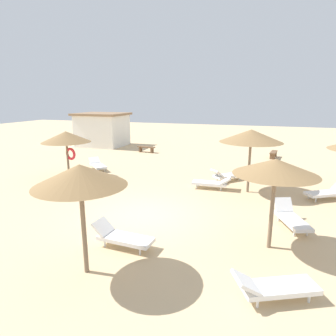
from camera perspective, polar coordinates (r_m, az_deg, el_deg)
ground_plane at (r=11.43m, az=-4.85°, el=-9.24°), size 80.00×80.00×0.00m
parasol_0 at (r=8.81m, az=20.35°, el=0.12°), size 2.41×2.41×2.74m
parasol_2 at (r=14.05m, az=15.97°, el=6.05°), size 2.91×2.91×3.01m
parasol_3 at (r=7.31m, az=-16.88°, el=-1.47°), size 2.28×2.28×2.88m
parasol_4 at (r=17.05m, az=-19.35°, el=5.72°), size 2.68×2.68×2.64m
lounger_0 at (r=7.41m, az=19.98°, el=-21.00°), size 1.99×1.41×0.66m
lounger_2 at (r=14.64m, az=8.66°, el=-2.88°), size 1.93×0.72×0.67m
lounger_3 at (r=9.17m, az=-9.09°, el=-13.16°), size 1.92×0.77×0.74m
lounger_4 at (r=18.91m, az=-13.66°, el=0.63°), size 1.84×1.75×0.66m
lounger_5 at (r=11.22m, az=22.93°, el=-8.96°), size 1.27×1.95×0.81m
lounger_6 at (r=14.82m, az=28.72°, el=-4.21°), size 1.93×1.53×0.75m
lounger_7 at (r=16.18m, az=11.43°, el=-1.39°), size 1.77×1.81×0.72m
bench_0 at (r=24.31m, az=-4.29°, el=3.88°), size 1.54×0.58×0.49m
bench_1 at (r=23.32m, az=19.96°, el=2.69°), size 0.60×1.54×0.49m
beach_cabana at (r=28.27m, az=-12.72°, el=7.42°), size 4.44×3.90×3.06m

